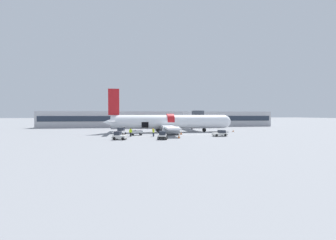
{
  "coord_description": "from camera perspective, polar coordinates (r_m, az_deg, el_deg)",
  "views": [
    {
      "loc": [
        -9.63,
        -49.06,
        4.7
      ],
      "look_at": [
        -1.7,
        2.93,
        3.3
      ],
      "focal_mm": 22.0,
      "sensor_mm": 36.0,
      "label": 1
    }
  ],
  "objects": [
    {
      "name": "ground_plane",
      "position": [
        50.22,
        2.43,
        -3.85
      ],
      "size": [
        500.0,
        500.0,
        0.0
      ],
      "primitive_type": "plane",
      "color": "gray"
    },
    {
      "name": "apron_marking_line",
      "position": [
        46.52,
        2.98,
        -4.27
      ],
      "size": [
        19.35,
        1.82,
        0.01
      ],
      "color": "silver",
      "rests_on": "ground_plane"
    },
    {
      "name": "terminal_strip",
      "position": [
        83.47,
        -2.05,
        0.32
      ],
      "size": [
        88.34,
        14.01,
        5.87
      ],
      "color": "#B2B2B7",
      "rests_on": "ground_plane"
    },
    {
      "name": "jet_bridge_stub",
      "position": [
        63.92,
        6.84,
        1.18
      ],
      "size": [
        3.15,
        14.19,
        5.81
      ],
      "color": "#4C4C51",
      "rests_on": "ground_plane"
    },
    {
      "name": "airplane",
      "position": [
        54.41,
        0.1,
        -0.62
      ],
      "size": [
        34.18,
        27.21,
        11.25
      ],
      "color": "white",
      "rests_on": "ground_plane"
    },
    {
      "name": "baggage_tug_lead",
      "position": [
        39.66,
        -13.35,
        -4.37
      ],
      "size": [
        2.86,
        2.33,
        1.56
      ],
      "color": "silver",
      "rests_on": "ground_plane"
    },
    {
      "name": "baggage_tug_mid",
      "position": [
        45.97,
        14.23,
        -3.65
      ],
      "size": [
        3.19,
        2.1,
        1.33
      ],
      "color": "silver",
      "rests_on": "ground_plane"
    },
    {
      "name": "baggage_tug_rear",
      "position": [
        49.11,
        -13.0,
        -3.17
      ],
      "size": [
        2.52,
        3.06,
        1.66
      ],
      "color": "silver",
      "rests_on": "ground_plane"
    },
    {
      "name": "baggage_tug_spare",
      "position": [
        39.29,
        -1.55,
        -4.35
      ],
      "size": [
        2.22,
        3.26,
        1.58
      ],
      "color": "silver",
      "rests_on": "ground_plane"
    },
    {
      "name": "baggage_cart_loading",
      "position": [
        47.13,
        -8.6,
        -3.53
      ],
      "size": [
        3.5,
        2.08,
        1.17
      ],
      "color": "#B7BABF",
      "rests_on": "ground_plane"
    },
    {
      "name": "ground_crew_loader_a",
      "position": [
        44.68,
        -10.32,
        -3.31
      ],
      "size": [
        0.64,
        0.5,
        1.82
      ],
      "color": "black",
      "rests_on": "ground_plane"
    },
    {
      "name": "ground_crew_loader_b",
      "position": [
        49.41,
        -4.17,
        -2.98
      ],
      "size": [
        0.49,
        0.51,
        1.55
      ],
      "color": "#1E2338",
      "rests_on": "ground_plane"
    },
    {
      "name": "ground_crew_driver",
      "position": [
        44.37,
        -4.03,
        -3.36
      ],
      "size": [
        0.48,
        0.61,
        1.75
      ],
      "color": "#1E2338",
      "rests_on": "ground_plane"
    },
    {
      "name": "safety_cone_nose",
      "position": [
        59.05,
        17.61,
        -2.82
      ],
      "size": [
        0.48,
        0.48,
        0.64
      ],
      "color": "black",
      "rests_on": "ground_plane"
    },
    {
      "name": "safety_cone_engine_left",
      "position": [
        40.97,
        3.07,
        -4.54
      ],
      "size": [
        0.56,
        0.56,
        0.79
      ],
      "color": "black",
      "rests_on": "ground_plane"
    },
    {
      "name": "safety_cone_wingtip",
      "position": [
        48.55,
        3.64,
        -3.61
      ],
      "size": [
        0.61,
        0.61,
        0.75
      ],
      "color": "black",
      "rests_on": "ground_plane"
    }
  ]
}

